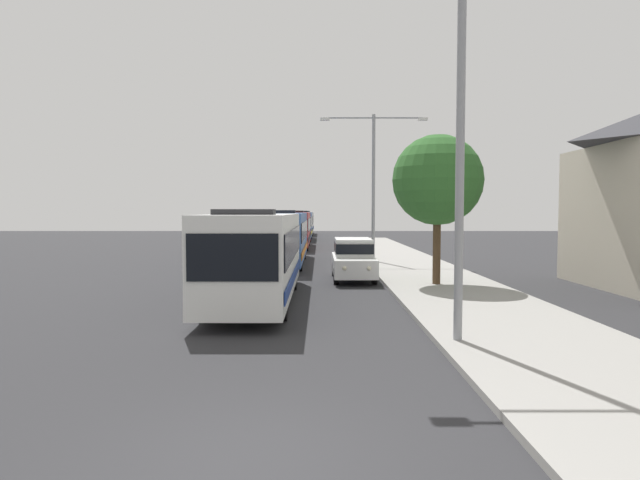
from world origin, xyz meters
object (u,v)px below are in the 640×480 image
bus_lead (255,253)px  white_suv (351,257)px  bus_second_in_line (281,236)px  streetlamp_near (458,116)px  box_truck_oncoming (281,221)px  streetlamp_mid (371,172)px  bus_fourth_in_line (298,225)px  roadside_tree (435,180)px  bus_middle (292,228)px  bus_rear (301,222)px

bus_lead → white_suv: bus_lead is taller
bus_second_in_line → white_suv: (3.70, -7.33, -0.66)m
bus_second_in_line → streetlamp_near: 20.64m
streetlamp_near → bus_second_in_line: bearing=105.4°
white_suv → box_truck_oncoming: bearing=97.1°
white_suv → streetlamp_mid: bearing=77.8°
bus_fourth_in_line → streetlamp_mid: bearing=-78.5°
bus_fourth_in_line → box_truck_oncoming: bus_fourth_in_line is taller
roadside_tree → bus_lead: bearing=-153.1°
white_suv → bus_second_in_line: bearing=116.8°
bus_second_in_line → bus_middle: same height
bus_fourth_in_line → streetlamp_mid: (5.40, -26.50, 3.84)m
box_truck_oncoming → bus_second_in_line: bearing=-86.1°
bus_lead → streetlamp_mid: (5.40, 13.93, 3.84)m
bus_fourth_in_line → white_suv: bus_fourth_in_line is taller
box_truck_oncoming → streetlamp_mid: streetlamp_mid is taller
bus_middle → bus_fourth_in_line: size_ratio=1.03×
bus_middle → streetlamp_mid: streetlamp_mid is taller
bus_lead → streetlamp_mid: 15.43m
bus_second_in_line → streetlamp_mid: 6.64m
bus_fourth_in_line → box_truck_oncoming: 21.86m
roadside_tree → bus_rear: bearing=98.0°
bus_middle → streetlamp_near: size_ratio=1.34×
bus_lead → bus_middle: same height
bus_rear → box_truck_oncoming: bus_rear is taller
bus_second_in_line → bus_fourth_in_line: bearing=90.0°
bus_lead → white_suv: bearing=58.6°
bus_fourth_in_line → roadside_tree: size_ratio=1.78×
bus_middle → bus_fourth_in_line: 12.86m
bus_rear → streetlamp_near: streetlamp_near is taller
bus_lead → streetlamp_near: streetlamp_near is taller
bus_fourth_in_line → streetlamp_mid: size_ratio=1.24×
bus_second_in_line → streetlamp_near: streetlamp_near is taller
bus_lead → box_truck_oncoming: bus_lead is taller
bus_second_in_line → roadside_tree: roadside_tree is taller
bus_second_in_line → bus_middle: 14.19m
bus_rear → roadside_tree: bearing=-82.0°
bus_middle → bus_fourth_in_line: same height
bus_second_in_line → box_truck_oncoming: 48.78m
streetlamp_near → bus_lead: bearing=131.0°
streetlamp_near → roadside_tree: size_ratio=1.37×
bus_second_in_line → box_truck_oncoming: bus_second_in_line is taller
bus_second_in_line → bus_middle: (-0.00, 14.19, -0.00)m
white_suv → streetlamp_mid: streetlamp_mid is taller
box_truck_oncoming → roadside_tree: bearing=-80.0°
bus_rear → streetlamp_mid: (5.40, -39.33, 3.84)m
white_suv → bus_rear: bearing=94.5°
bus_second_in_line → roadside_tree: 12.37m
bus_middle → roadside_tree: 25.17m
bus_second_in_line → box_truck_oncoming: size_ratio=1.70×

